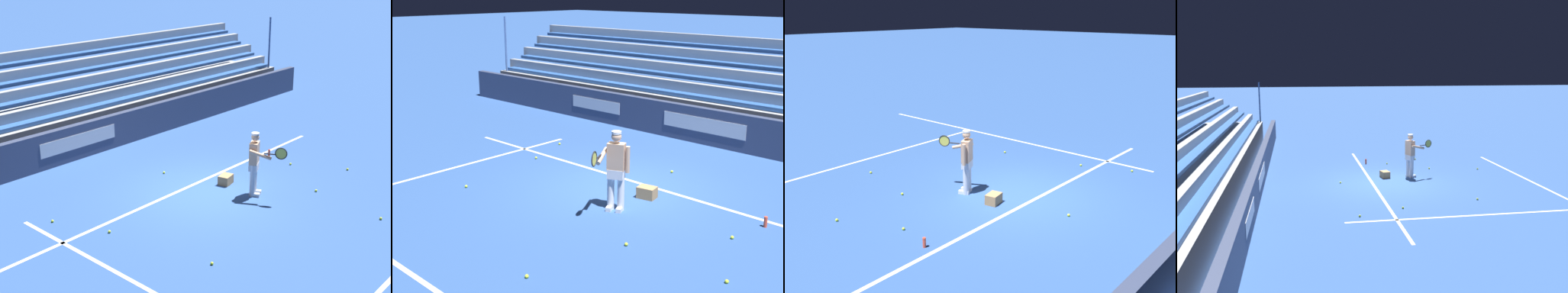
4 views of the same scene
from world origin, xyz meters
TOP-DOWN VIEW (x-y plane):
  - ground_plane at (0.00, 0.00)m, footprint 160.00×160.00m
  - court_baseline_white at (0.00, -0.50)m, footprint 12.00×0.10m
  - back_wall_sponsor_board at (0.01, -4.59)m, footprint 23.61×0.25m
  - bleacher_stand at (0.00, -6.82)m, footprint 22.43×3.20m
  - tennis_player at (-0.78, 1.14)m, footprint 0.57×1.08m
  - ball_box_cardboard at (-0.86, 0.13)m, footprint 0.45×0.37m
  - tennis_ball_far_left at (-3.29, 0.70)m, footprint 0.07×0.07m
  - tennis_ball_by_box at (-0.27, -1.68)m, footprint 0.07×0.07m
  - tennis_ball_toward_net at (-2.03, 2.29)m, footprint 0.07×0.07m
  - tennis_ball_far_right at (2.63, 2.53)m, footprint 0.07×0.07m
  - tennis_ball_on_baseline at (3.13, -0.09)m, footprint 0.07×0.07m
  - tennis_ball_midcourt at (-1.60, 4.28)m, footprint 0.07×0.07m
  - tennis_ball_near_player at (-4.03, 2.20)m, footprint 0.07×0.07m
  - tennis_ball_stray_back at (3.68, -1.51)m, footprint 0.07×0.07m
  - water_bottle at (-3.50, -0.22)m, footprint 0.07×0.07m

SIDE VIEW (x-z plane):
  - ground_plane at x=0.00m, z-range 0.00..0.00m
  - court_baseline_white at x=0.00m, z-range 0.00..0.01m
  - tennis_ball_far_left at x=-3.29m, z-range 0.00..0.07m
  - tennis_ball_by_box at x=-0.27m, z-range 0.00..0.07m
  - tennis_ball_toward_net at x=-2.03m, z-range 0.00..0.07m
  - tennis_ball_far_right at x=2.63m, z-range 0.00..0.07m
  - tennis_ball_on_baseline at x=3.13m, z-range 0.00..0.07m
  - tennis_ball_midcourt at x=-1.60m, z-range 0.00..0.07m
  - tennis_ball_near_player at x=-4.03m, z-range 0.00..0.07m
  - tennis_ball_stray_back at x=3.68m, z-range 0.00..0.07m
  - water_bottle at x=-3.50m, z-range 0.00..0.22m
  - ball_box_cardboard at x=-0.86m, z-range 0.00..0.26m
  - back_wall_sponsor_board at x=0.01m, z-range 0.00..1.10m
  - bleacher_stand at x=0.00m, z-range -0.94..2.46m
  - tennis_player at x=-0.78m, z-range 0.04..1.75m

